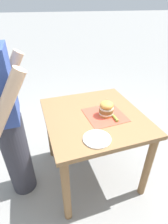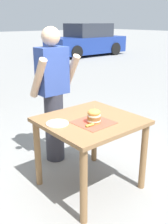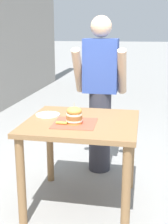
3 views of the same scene
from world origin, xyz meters
The scene contains 8 objects.
ground_plane centered at (0.00, 0.00, 0.00)m, with size 80.00×80.00×0.00m, color gray.
patio_table centered at (0.00, 0.00, 0.66)m, with size 0.95×0.90×0.80m.
serving_paper centered at (-0.04, -0.09, 0.80)m, with size 0.35×0.35×0.00m, color #D64C38.
sandwich centered at (-0.04, -0.10, 0.87)m, with size 0.14×0.14×0.18m.
pickle_spear centered at (-0.14, -0.15, 0.81)m, with size 0.02×0.02×0.09m, color #8EA83D.
side_plate_with_forks centered at (-0.33, 0.11, 0.80)m, with size 0.22×0.22×0.02m.
diner_across_table centered at (0.05, 0.75, 0.88)m, with size 0.55×0.35×1.69m.
parked_car_mid_block centered at (7.43, 8.77, 0.72)m, with size 4.20×1.84×1.60m.
Camera 2 is at (-1.65, -1.88, 1.75)m, focal length 42.00 mm.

